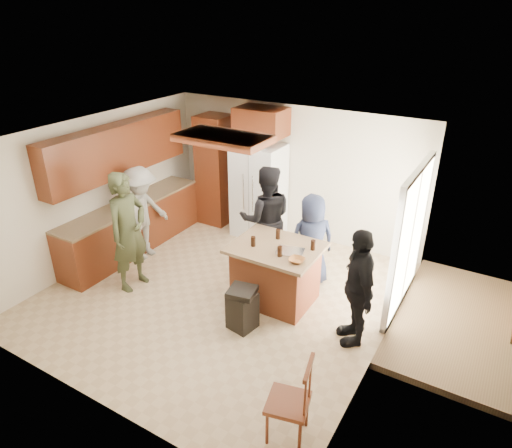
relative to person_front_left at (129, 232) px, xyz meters
The scene contains 12 objects.
person_front_left is the anchor object (origin of this frame).
person_behind_left 2.19m from the person_front_left, 45.09° to the left, with size 0.89×0.55×1.83m, color black.
person_behind_right 2.84m from the person_front_left, 32.52° to the left, with size 0.74×0.48×1.51m, color #1B2036.
person_side_right 3.52m from the person_front_left, ahead, with size 0.97×0.50×1.65m, color black.
person_counter 0.95m from the person_front_left, 122.28° to the left, with size 1.08×0.50×1.67m, color gray.
left_cabinetry 1.26m from the person_front_left, 135.50° to the left, with size 0.64×3.00×2.30m.
back_wall_units 2.72m from the person_front_left, 89.82° to the left, with size 1.80×0.60×2.45m.
refrigerator 2.72m from the person_front_left, 73.10° to the left, with size 0.90×0.76×1.80m.
kitchen_island 2.34m from the person_front_left, 20.06° to the left, with size 1.28×1.03×0.93m.
island_items 2.49m from the person_front_left, 16.06° to the left, with size 0.89×0.62×0.15m.
trash_bin 2.16m from the person_front_left, ahead, with size 0.42×0.42×0.63m.
spindle_chair 3.70m from the person_front_left, 20.67° to the right, with size 0.50×0.50×0.99m.
Camera 1 is at (3.51, -4.86, 4.10)m, focal length 32.00 mm.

